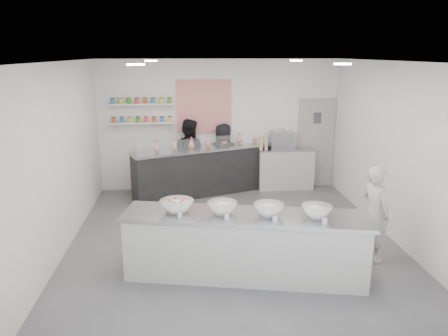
# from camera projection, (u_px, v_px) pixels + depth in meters

# --- Properties ---
(floor) EXTENTS (6.00, 6.00, 0.00)m
(floor) POSITION_uv_depth(u_px,v_px,m) (232.00, 239.00, 7.58)
(floor) COLOR #515156
(floor) RESTS_ON ground
(ceiling) EXTENTS (6.00, 6.00, 0.00)m
(ceiling) POSITION_uv_depth(u_px,v_px,m) (233.00, 61.00, 6.82)
(ceiling) COLOR white
(ceiling) RESTS_ON floor
(back_wall) EXTENTS (5.50, 0.00, 5.50)m
(back_wall) POSITION_uv_depth(u_px,v_px,m) (219.00, 125.00, 10.09)
(back_wall) COLOR white
(back_wall) RESTS_ON floor
(left_wall) EXTENTS (0.00, 6.00, 6.00)m
(left_wall) POSITION_uv_depth(u_px,v_px,m) (62.00, 158.00, 6.97)
(left_wall) COLOR white
(left_wall) RESTS_ON floor
(right_wall) EXTENTS (0.00, 6.00, 6.00)m
(right_wall) POSITION_uv_depth(u_px,v_px,m) (393.00, 152.00, 7.43)
(right_wall) COLOR white
(right_wall) RESTS_ON floor
(back_door) EXTENTS (0.88, 0.04, 2.10)m
(back_door) POSITION_uv_depth(u_px,v_px,m) (316.00, 143.00, 10.36)
(back_door) COLOR #9C9D99
(back_door) RESTS_ON floor
(pattern_panel) EXTENTS (1.25, 0.03, 1.20)m
(pattern_panel) POSITION_uv_depth(u_px,v_px,m) (204.00, 106.00, 9.92)
(pattern_panel) COLOR red
(pattern_panel) RESTS_ON back_wall
(jar_shelf_lower) EXTENTS (1.45, 0.22, 0.04)m
(jar_shelf_lower) POSITION_uv_depth(u_px,v_px,m) (142.00, 123.00, 9.82)
(jar_shelf_lower) COLOR silver
(jar_shelf_lower) RESTS_ON back_wall
(jar_shelf_upper) EXTENTS (1.45, 0.22, 0.04)m
(jar_shelf_upper) POSITION_uv_depth(u_px,v_px,m) (141.00, 104.00, 9.72)
(jar_shelf_upper) COLOR silver
(jar_shelf_upper) RESTS_ON back_wall
(preserve_jars) EXTENTS (1.45, 0.10, 0.56)m
(preserve_jars) POSITION_uv_depth(u_px,v_px,m) (142.00, 110.00, 9.73)
(preserve_jars) COLOR #DC501F
(preserve_jars) RESTS_ON jar_shelf_lower
(downlight_0) EXTENTS (0.24, 0.24, 0.02)m
(downlight_0) POSITION_uv_depth(u_px,v_px,m) (136.00, 64.00, 5.74)
(downlight_0) COLOR white
(downlight_0) RESTS_ON ceiling
(downlight_1) EXTENTS (0.24, 0.24, 0.02)m
(downlight_1) POSITION_uv_depth(u_px,v_px,m) (343.00, 64.00, 5.97)
(downlight_1) COLOR white
(downlight_1) RESTS_ON ceiling
(downlight_2) EXTENTS (0.24, 0.24, 0.02)m
(downlight_2) POSITION_uv_depth(u_px,v_px,m) (151.00, 61.00, 8.25)
(downlight_2) COLOR white
(downlight_2) RESTS_ON ceiling
(downlight_3) EXTENTS (0.24, 0.24, 0.02)m
(downlight_3) POSITION_uv_depth(u_px,v_px,m) (296.00, 61.00, 8.48)
(downlight_3) COLOR white
(downlight_3) RESTS_ON ceiling
(prep_counter) EXTENTS (3.55, 1.46, 0.94)m
(prep_counter) POSITION_uv_depth(u_px,v_px,m) (245.00, 246.00, 6.21)
(prep_counter) COLOR #B9B9B4
(prep_counter) RESTS_ON floor
(back_bar) EXTENTS (3.47, 1.86, 1.08)m
(back_bar) POSITION_uv_depth(u_px,v_px,m) (208.00, 170.00, 9.91)
(back_bar) COLOR black
(back_bar) RESTS_ON floor
(sneeze_guard) EXTENTS (3.19, 1.27, 0.29)m
(sneeze_guard) POSITION_uv_depth(u_px,v_px,m) (214.00, 143.00, 9.47)
(sneeze_guard) COLOR white
(sneeze_guard) RESTS_ON back_bar
(espresso_ledge) EXTENTS (1.30, 0.41, 0.96)m
(espresso_ledge) POSITION_uv_depth(u_px,v_px,m) (286.00, 169.00, 10.27)
(espresso_ledge) COLOR #B9B9B4
(espresso_ledge) RESTS_ON floor
(espresso_machine) EXTENTS (0.54, 0.37, 0.41)m
(espresso_machine) POSITION_uv_depth(u_px,v_px,m) (282.00, 140.00, 10.08)
(espresso_machine) COLOR #93969E
(espresso_machine) RESTS_ON espresso_ledge
(cup_stacks) EXTENTS (0.24, 0.24, 0.31)m
(cup_stacks) POSITION_uv_depth(u_px,v_px,m) (263.00, 143.00, 10.06)
(cup_stacks) COLOR #CAC18C
(cup_stacks) RESTS_ON espresso_ledge
(prep_bowls) EXTENTS (2.43, 0.98, 0.17)m
(prep_bowls) POSITION_uv_depth(u_px,v_px,m) (246.00, 209.00, 6.06)
(prep_bowls) COLOR white
(prep_bowls) RESTS_ON prep_counter
(label_cards) EXTENTS (2.01, 0.04, 0.07)m
(label_cards) POSITION_uv_depth(u_px,v_px,m) (259.00, 226.00, 5.58)
(label_cards) COLOR white
(label_cards) RESTS_ON prep_counter
(cookie_bags) EXTENTS (2.42, 1.06, 0.26)m
(cookie_bags) POSITION_uv_depth(u_px,v_px,m) (208.00, 142.00, 9.74)
(cookie_bags) COLOR pink
(cookie_bags) RESTS_ON back_bar
(woman_prep) EXTENTS (0.52, 0.64, 1.51)m
(woman_prep) POSITION_uv_depth(u_px,v_px,m) (375.00, 213.00, 6.65)
(woman_prep) COLOR beige
(woman_prep) RESTS_ON floor
(staff_left) EXTENTS (1.00, 0.91, 1.68)m
(staff_left) POSITION_uv_depth(u_px,v_px,m) (189.00, 155.00, 10.04)
(staff_left) COLOR black
(staff_left) RESTS_ON floor
(staff_right) EXTENTS (0.88, 0.70, 1.57)m
(staff_right) POSITION_uv_depth(u_px,v_px,m) (223.00, 157.00, 10.12)
(staff_right) COLOR black
(staff_right) RESTS_ON floor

